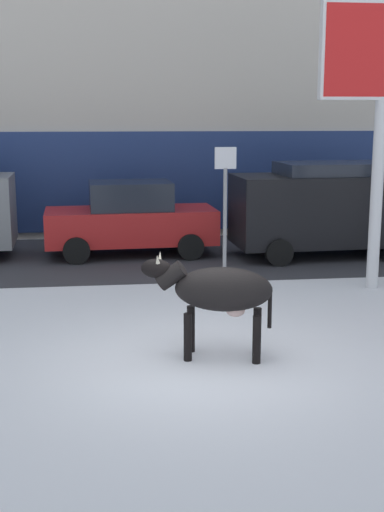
% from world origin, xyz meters
% --- Properties ---
extents(ground_plane, '(120.00, 120.00, 0.00)m').
position_xyz_m(ground_plane, '(0.00, 0.00, 0.00)').
color(ground_plane, white).
extents(road_strip, '(60.00, 5.60, 0.01)m').
position_xyz_m(road_strip, '(0.00, 7.52, 0.00)').
color(road_strip, '#333338').
rests_on(road_strip, ground).
extents(building_facade, '(44.00, 6.10, 13.00)m').
position_xyz_m(building_facade, '(0.00, 13.39, 6.48)').
color(building_facade, beige).
rests_on(building_facade, ground).
extents(cow_black, '(1.94, 0.91, 1.54)m').
position_xyz_m(cow_black, '(0.33, 0.21, 0.99)').
color(cow_black, black).
rests_on(cow_black, ground).
extents(billboard, '(2.52, 0.24, 5.56)m').
position_xyz_m(billboard, '(4.11, 3.86, 4.31)').
color(billboard, silver).
rests_on(billboard, ground).
extents(car_red_sedan, '(4.28, 2.13, 1.84)m').
position_xyz_m(car_red_sedan, '(-0.63, 7.84, 0.91)').
color(car_red_sedan, red).
rests_on(car_red_sedan, ground).
extents(car_black_van, '(4.68, 2.29, 2.32)m').
position_xyz_m(car_black_van, '(4.21, 7.11, 1.24)').
color(car_black_van, black).
rests_on(car_black_van, ground).
extents(street_sign, '(0.44, 0.08, 2.82)m').
position_xyz_m(street_sign, '(1.20, 4.66, 1.67)').
color(street_sign, gray).
rests_on(street_sign, ground).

